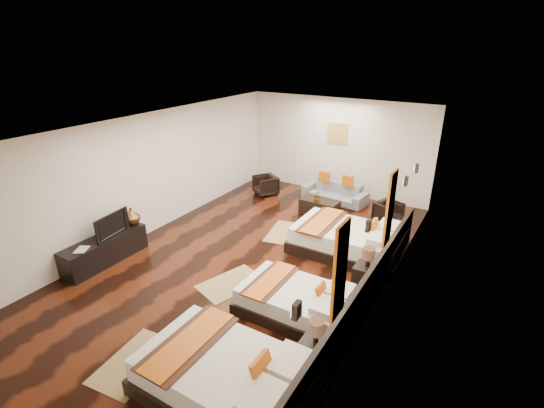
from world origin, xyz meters
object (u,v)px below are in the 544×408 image
Objects in this scene: nightstand_b at (366,275)px; book at (76,250)px; coffee_table at (319,207)px; figurine at (131,216)px; bed_far at (349,240)px; bed_near at (228,378)px; tv_console at (105,250)px; nightstand_a at (315,351)px; tv at (109,224)px; table_plant at (317,195)px; sofa at (335,192)px; armchair_right at (388,212)px; armchair_left at (266,185)px; bed_mid at (297,301)px.

nightstand_b is 5.52m from book.
figurine is at bearing -126.84° from coffee_table.
bed_far is 2.35× the size of coffee_table.
tv_console is at bearing 161.76° from bed_near.
tv is at bearing 173.71° from nightstand_a.
bed_near is at bearing -10.64° from book.
tv is 5.17m from coffee_table.
nightstand_a is (0.75, 1.00, -0.02)m from bed_near.
bed_far is (0.00, 4.32, 0.01)m from bed_near.
table_plant is at bearing 104.09° from bed_near.
table_plant is (-2.21, 4.83, 0.25)m from nightstand_a.
armchair_right reaches higher than sofa.
tv_console is 2.83× the size of armchair_left.
sofa is at bearing 101.43° from bed_near.
armchair_left is (-4.12, 5.36, 0.01)m from nightstand_a.
bed_near reaches higher than armchair_right.
armchair_right is at bearing 42.63° from figurine.
bed_near is 1.21× the size of bed_mid.
nightstand_b is at bearing -4.51° from armchair_left.
armchair_left is at bearing 117.93° from bed_near.
tv is at bearing -122.34° from coffee_table.
bed_far is at bearing 1.68° from armchair_left.
bed_far reaches higher than nightstand_a.
nightstand_b is 3.44m from table_plant.
bed_mid is 6.67× the size of book.
sofa is (2.80, 5.55, -0.01)m from tv_console.
book is 0.29× the size of coffee_table.
sofa is at bearing 65.52° from book.
nightstand_a reaches higher than book.
armchair_right is (4.50, 4.91, -0.00)m from tv_console.
bed_near reaches higher than tv_console.
book is at bearing -90.00° from tv_console.
tv_console reaches higher than armchair_right.
bed_mid is at bearing -20.03° from armchair_left.
book is at bearing -164.96° from bed_mid.
bed_mid is 4.35m from book.
bed_far is 5.02m from tv.
bed_near is 0.98× the size of bed_far.
figurine is at bearing 90.00° from tv_console.
armchair_left is (0.83, 4.21, -0.45)m from figurine.
tv_console is 2.07× the size of tv.
coffee_table is at bearing 61.23° from book.
sofa is 1.05m from coffee_table.
tv is 5.07m from table_plant.
book is (-4.95, -0.22, 0.28)m from nightstand_a.
armchair_left is 3.67m from armchair_right.
figurine reaches higher than book.
figurine is 0.38× the size of coffee_table.
nightstand_a is 5.10m from figurine.
coffee_table is at bearing 128.88° from nightstand_b.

